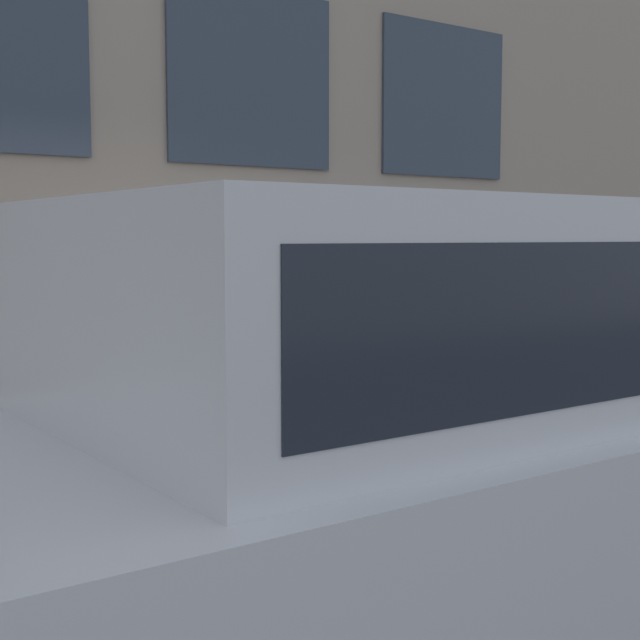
{
  "coord_description": "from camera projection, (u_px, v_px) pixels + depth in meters",
  "views": [
    {
      "loc": [
        -3.8,
        3.05,
        1.52
      ],
      "look_at": [
        0.69,
        -0.21,
        0.99
      ],
      "focal_mm": 50.0,
      "sensor_mm": 36.0,
      "label": 1
    }
  ],
  "objects": [
    {
      "name": "fire_hydrant",
      "position": [
        292.0,
        403.0,
        5.43
      ],
      "size": [
        0.31,
        0.43,
        0.72
      ],
      "color": "red",
      "rests_on": "sidewalk"
    },
    {
      "name": "person",
      "position": [
        346.0,
        345.0,
        5.77
      ],
      "size": [
        0.27,
        0.18,
        1.12
      ],
      "rotation": [
        0.0,
        0.0,
        -2.71
      ],
      "color": "#998466",
      "rests_on": "sidewalk"
    },
    {
      "name": "parked_truck_silver_near",
      "position": [
        481.0,
        388.0,
        3.38
      ],
      "size": [
        1.86,
        5.31,
        1.63
      ],
      "color": "black",
      "rests_on": "ground_plane"
    },
    {
      "name": "ground_plane",
      "position": [
        363.0,
        508.0,
        4.98
      ],
      "size": [
        80.0,
        80.0,
        0.0
      ],
      "primitive_type": "plane",
      "color": "#514F4C"
    },
    {
      "name": "sidewalk",
      "position": [
        226.0,
        444.0,
        6.21
      ],
      "size": [
        3.05,
        60.0,
        0.14
      ],
      "color": "gray",
      "rests_on": "ground_plane"
    }
  ]
}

